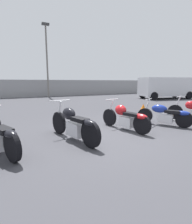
# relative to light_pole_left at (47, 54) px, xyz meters

# --- Properties ---
(ground_plane) EXTENTS (60.00, 60.00, 0.00)m
(ground_plane) POSITION_rel_light_pole_left_xyz_m (-1.68, -14.21, -4.29)
(ground_plane) COLOR #38383D
(fence_back) EXTENTS (40.00, 0.04, 1.79)m
(fence_back) POSITION_rel_light_pole_left_xyz_m (-1.68, 0.74, -3.39)
(fence_back) COLOR gray
(fence_back) RESTS_ON ground_plane
(light_pole_left) EXTENTS (0.70, 0.35, 7.23)m
(light_pole_left) POSITION_rel_light_pole_left_xyz_m (0.00, 0.00, 0.00)
(light_pole_left) COLOR slate
(light_pole_left) RESTS_ON ground_plane
(motorcycle_slot_2) EXTENTS (0.77, 2.17, 1.03)m
(motorcycle_slot_2) POSITION_rel_light_pole_left_xyz_m (-2.52, -14.10, -3.85)
(motorcycle_slot_2) COLOR black
(motorcycle_slot_2) RESTS_ON ground_plane
(motorcycle_slot_3) EXTENTS (0.65, 1.99, 0.97)m
(motorcycle_slot_3) POSITION_rel_light_pole_left_xyz_m (-0.68, -13.91, -3.88)
(motorcycle_slot_3) COLOR black
(motorcycle_slot_3) RESTS_ON ground_plane
(motorcycle_slot_4) EXTENTS (1.09, 1.76, 0.93)m
(motorcycle_slot_4) POSITION_rel_light_pole_left_xyz_m (0.96, -14.08, -3.90)
(motorcycle_slot_4) COLOR black
(motorcycle_slot_4) RESTS_ON ground_plane
(parked_van) EXTENTS (5.20, 3.10, 1.96)m
(parked_van) POSITION_rel_light_pole_left_xyz_m (9.50, -6.72, -3.19)
(parked_van) COLOR silver
(parked_van) RESTS_ON ground_plane
(traffic_cone_near) EXTENTS (0.32, 0.32, 0.37)m
(traffic_cone_near) POSITION_rel_light_pole_left_xyz_m (2.60, -11.21, -4.10)
(traffic_cone_near) COLOR orange
(traffic_cone_near) RESTS_ON ground_plane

